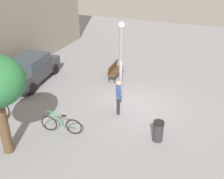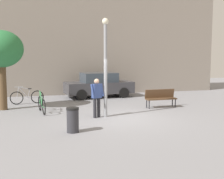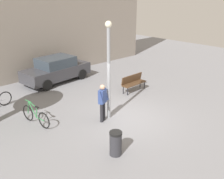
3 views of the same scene
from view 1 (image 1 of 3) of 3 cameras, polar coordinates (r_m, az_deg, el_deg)
The scene contains 7 objects.
ground_plane at distance 13.19m, azimuth 4.84°, elevation -3.37°, with size 36.00×36.00×0.00m, color gray.
lamppost at distance 11.77m, azimuth 1.94°, elevation 5.88°, with size 0.28×0.28×4.21m.
person_by_lamppost at distance 12.03m, azimuth 1.40°, elevation -1.21°, with size 0.63×0.45×1.67m.
park_bench at distance 15.79m, azimuth 0.56°, elevation 4.37°, with size 1.61×0.52×0.92m.
bicycle_green at distance 11.28m, azimuth -10.91°, elevation -7.39°, with size 0.31×1.80×0.97m.
parked_car_charcoal at distance 15.92m, azimuth -17.19°, elevation 4.19°, with size 4.36×2.17×1.55m.
trash_bin at distance 10.77m, azimuth 9.91°, elevation -8.80°, with size 0.44×0.44×0.88m.
Camera 1 is at (-10.89, -3.14, 6.74)m, focal length 42.41 mm.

